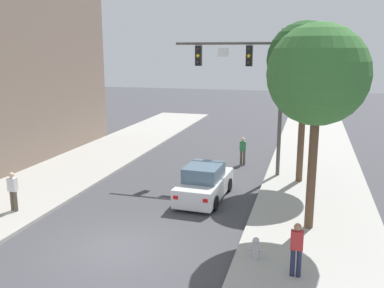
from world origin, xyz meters
TOP-DOWN VIEW (x-y plane):
  - ground_plane at (0.00, 0.00)m, footprint 120.00×120.00m
  - sidewalk_right at (6.50, 0.00)m, footprint 5.00×60.00m
  - traffic_signal_mast at (3.04, 9.87)m, footprint 5.67×0.38m
  - car_lead_white at (1.67, 5.67)m, footprint 1.97×4.30m
  - pedestrian_sidewalk_left_walker at (-5.38, 1.71)m, footprint 0.36×0.22m
  - pedestrian_crossing_road at (2.41, 11.93)m, footprint 0.36×0.22m
  - pedestrian_sidewalk_right_walker at (5.93, -0.46)m, footprint 0.36×0.22m
  - fire_hydrant at (4.68, 0.28)m, footprint 0.48×0.24m
  - street_tree_nearest at (6.27, 3.28)m, footprint 3.55×3.55m
  - street_tree_second at (5.73, 9.10)m, footprint 3.69×3.69m

SIDE VIEW (x-z plane):
  - ground_plane at x=0.00m, z-range 0.00..0.00m
  - sidewalk_right at x=6.50m, z-range 0.00..0.15m
  - fire_hydrant at x=4.68m, z-range 0.15..0.87m
  - car_lead_white at x=1.67m, z-range -0.08..1.52m
  - pedestrian_crossing_road at x=2.41m, z-range 0.09..1.73m
  - pedestrian_sidewalk_left_walker at x=-5.38m, z-range 0.24..1.88m
  - pedestrian_sidewalk_right_walker at x=5.93m, z-range 0.24..1.88m
  - traffic_signal_mast at x=3.04m, z-range 1.55..9.05m
  - street_tree_nearest at x=6.27m, z-range 2.05..9.45m
  - street_tree_second at x=5.73m, z-range 2.19..10.02m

